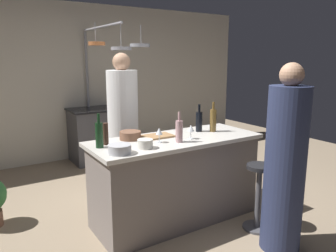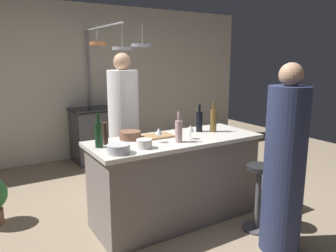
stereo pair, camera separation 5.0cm
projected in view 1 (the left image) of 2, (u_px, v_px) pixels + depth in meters
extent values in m
plane|color=gray|center=(175.00, 218.00, 3.56)|extent=(9.00, 9.00, 0.00)
cube|color=beige|center=(85.00, 82.00, 5.65)|extent=(6.40, 0.16, 2.60)
cube|color=slate|center=(176.00, 181.00, 3.47)|extent=(1.72, 0.66, 0.86)
cube|color=beige|center=(176.00, 140.00, 3.38)|extent=(1.80, 0.72, 0.04)
cube|color=#47474C|center=(95.00, 136.00, 5.50)|extent=(0.76, 0.60, 0.86)
cube|color=black|center=(94.00, 110.00, 5.41)|extent=(0.80, 0.64, 0.03)
cylinder|color=white|center=(123.00, 134.00, 4.06)|extent=(0.37, 0.37, 1.57)
sphere|color=tan|center=(121.00, 62.00, 3.88)|extent=(0.21, 0.21, 0.21)
cylinder|color=#4C4C51|center=(256.00, 227.00, 3.35)|extent=(0.28, 0.28, 0.02)
cylinder|color=#4C4C51|center=(258.00, 198.00, 3.28)|extent=(0.06, 0.06, 0.62)
cylinder|color=black|center=(260.00, 167.00, 3.22)|extent=(0.26, 0.26, 0.04)
cylinder|color=#262D4C|center=(285.00, 170.00, 2.88)|extent=(0.35, 0.35, 1.48)
sphere|color=tan|center=(292.00, 75.00, 2.71)|extent=(0.20, 0.20, 0.20)
cylinder|color=gray|center=(88.00, 96.00, 5.58)|extent=(0.04, 0.04, 2.15)
cylinder|color=gray|center=(101.00, 27.00, 4.76)|extent=(0.04, 1.45, 0.04)
cylinder|color=#B26638|center=(97.00, 44.00, 4.15)|extent=(0.21, 0.21, 0.04)
cylinder|color=gray|center=(95.00, 33.00, 4.15)|extent=(0.01, 0.01, 0.26)
cylinder|color=gray|center=(121.00, 49.00, 4.37)|extent=(0.28, 0.28, 0.04)
cylinder|color=gray|center=(121.00, 36.00, 4.34)|extent=(0.01, 0.01, 0.32)
cylinder|color=gray|center=(140.00, 45.00, 4.55)|extent=(0.28, 0.28, 0.04)
cylinder|color=gray|center=(141.00, 35.00, 4.49)|extent=(0.01, 0.01, 0.27)
cube|color=#997047|center=(157.00, 136.00, 3.42)|extent=(0.32, 0.22, 0.02)
cylinder|color=#382319|center=(106.00, 134.00, 3.09)|extent=(0.05, 0.05, 0.21)
cylinder|color=black|center=(199.00, 122.00, 3.66)|extent=(0.07, 0.07, 0.22)
cylinder|color=black|center=(199.00, 108.00, 3.63)|extent=(0.03, 0.03, 0.08)
cylinder|color=#143319|center=(99.00, 135.00, 2.99)|extent=(0.07, 0.07, 0.23)
cylinder|color=#143319|center=(99.00, 118.00, 2.96)|extent=(0.03, 0.03, 0.08)
cylinder|color=brown|center=(213.00, 121.00, 3.65)|extent=(0.07, 0.07, 0.25)
cylinder|color=brown|center=(213.00, 106.00, 3.62)|extent=(0.03, 0.03, 0.08)
cylinder|color=#B78C8E|center=(179.00, 131.00, 3.19)|extent=(0.07, 0.07, 0.21)
cylinder|color=#B78C8E|center=(179.00, 116.00, 3.16)|extent=(0.03, 0.03, 0.08)
cylinder|color=silver|center=(159.00, 142.00, 3.20)|extent=(0.06, 0.06, 0.01)
cylinder|color=silver|center=(159.00, 138.00, 3.19)|extent=(0.01, 0.01, 0.07)
cone|color=silver|center=(159.00, 131.00, 3.17)|extent=(0.07, 0.07, 0.06)
cylinder|color=silver|center=(191.00, 139.00, 3.34)|extent=(0.06, 0.06, 0.01)
cylinder|color=silver|center=(191.00, 135.00, 3.33)|extent=(0.01, 0.01, 0.07)
cone|color=silver|center=(191.00, 128.00, 3.32)|extent=(0.07, 0.07, 0.06)
cylinder|color=#B7B7BC|center=(120.00, 149.00, 2.82)|extent=(0.20, 0.20, 0.08)
cylinder|color=brown|center=(130.00, 135.00, 3.31)|extent=(0.22, 0.22, 0.08)
cylinder|color=silver|center=(145.00, 144.00, 2.99)|extent=(0.14, 0.14, 0.08)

